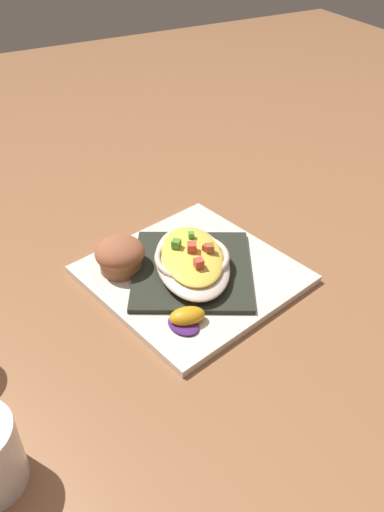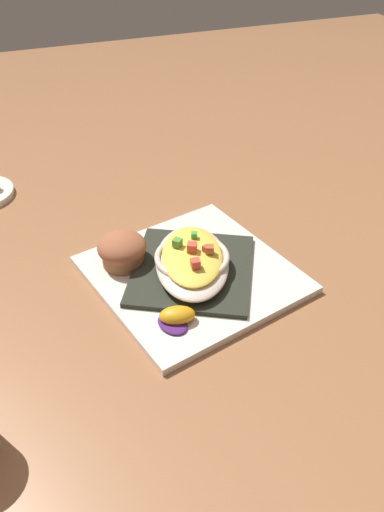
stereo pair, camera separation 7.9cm
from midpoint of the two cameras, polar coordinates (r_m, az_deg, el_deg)
name	(u,v)px [view 2 (the right image)]	position (r m, az deg, el deg)	size (l,w,h in m)	color
ground_plane	(192,277)	(0.81, 2.77, -2.44)	(2.60, 2.60, 0.00)	#98633F
square_plate	(192,274)	(0.81, 2.78, -2.12)	(0.28, 0.28, 0.01)	white
folded_napkin	(192,269)	(0.80, 2.80, -1.59)	(0.19, 0.18, 0.01)	#2B2E24
gratin_dish	(192,259)	(0.79, 2.85, -0.43)	(0.16, 0.21, 0.05)	beige
muffin	(122,250)	(0.81, -4.85, 0.57)	(0.08, 0.08, 0.05)	#995F3B
orange_garnish	(176,317)	(0.72, 1.42, -6.78)	(0.06, 0.06, 0.02)	#4D226C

